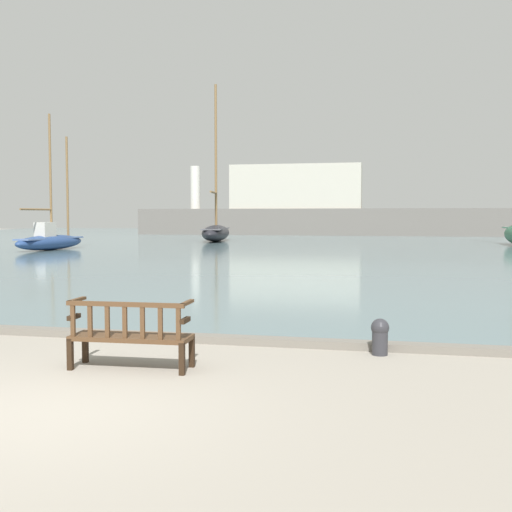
{
  "coord_description": "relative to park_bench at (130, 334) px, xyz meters",
  "views": [
    {
      "loc": [
        3.59,
        -5.91,
        2.04
      ],
      "look_at": [
        0.08,
        10.0,
        1.0
      ],
      "focal_mm": 45.0,
      "sensor_mm": 36.0,
      "label": 1
    }
  ],
  "objects": [
    {
      "name": "ground_plane",
      "position": [
        -0.16,
        -1.91,
        -0.47
      ],
      "size": [
        160.0,
        160.0,
        0.0
      ],
      "primitive_type": "plane",
      "color": "gray"
    },
    {
      "name": "harbor_water",
      "position": [
        -0.16,
        42.09,
        -0.43
      ],
      "size": [
        100.0,
        80.0,
        0.08
      ],
      "primitive_type": "cube",
      "color": "slate",
      "rests_on": "ground"
    },
    {
      "name": "quay_edge_kerb",
      "position": [
        -0.16,
        1.94,
        -0.41
      ],
      "size": [
        40.0,
        0.3,
        0.12
      ],
      "primitive_type": "cube",
      "color": "slate",
      "rests_on": "ground"
    },
    {
      "name": "park_bench",
      "position": [
        0.0,
        0.0,
        0.0
      ],
      "size": [
        1.62,
        0.58,
        0.92
      ],
      "color": "black",
      "rests_on": "ground"
    },
    {
      "name": "sailboat_mid_port",
      "position": [
        -15.69,
        24.88,
        0.21
      ],
      "size": [
        1.95,
        5.83,
        7.62
      ],
      "color": "navy",
      "rests_on": "harbor_water"
    },
    {
      "name": "sailboat_far_port",
      "position": [
        -9.98,
        38.83,
        0.35
      ],
      "size": [
        3.23,
        9.27,
        11.74
      ],
      "color": "black",
      "rests_on": "harbor_water"
    },
    {
      "name": "mooring_bollard",
      "position": [
        3.2,
        1.59,
        -0.17
      ],
      "size": [
        0.27,
        0.27,
        0.54
      ],
      "color": "#2D2D33",
      "rests_on": "ground"
    },
    {
      "name": "far_breakwater",
      "position": [
        -2.08,
        54.68,
        1.88
      ],
      "size": [
        44.58,
        2.4,
        7.02
      ],
      "color": "#66605B",
      "rests_on": "ground"
    }
  ]
}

